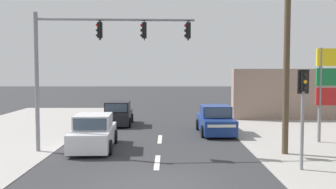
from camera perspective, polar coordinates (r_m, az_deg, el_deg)
ground_plane at (r=12.41m, az=-1.70°, el=-13.04°), size 140.00×140.00×0.00m
lane_dash_mid at (r=15.30m, az=-1.31°, el=-9.79°), size 0.20×2.40×0.01m
lane_dash_far at (r=20.20m, az=-0.92°, el=-6.49°), size 0.20×2.40×0.01m
utility_pole_midground_right at (r=17.16m, az=17.21°, el=10.47°), size 1.80×0.26×10.80m
traffic_signal_mast at (r=17.30m, az=-10.67°, el=6.22°), size 6.88×0.65×6.00m
pedestal_signal_right_kerb at (r=14.52m, az=19.26°, el=-1.08°), size 0.44×0.31×3.56m
shopfront_wall_far at (r=29.87m, az=21.02°, el=0.04°), size 12.00×1.00×3.60m
sedan_oncoming_near at (r=22.04m, az=7.16°, el=-3.82°), size 1.98×4.28×1.56m
sedan_crossing_left at (r=17.99m, az=-10.51°, el=-5.55°), size 2.04×4.31×1.56m
hatchback_oncoming_mid at (r=25.35m, az=-6.99°, el=-2.84°), size 1.86×3.68×1.53m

